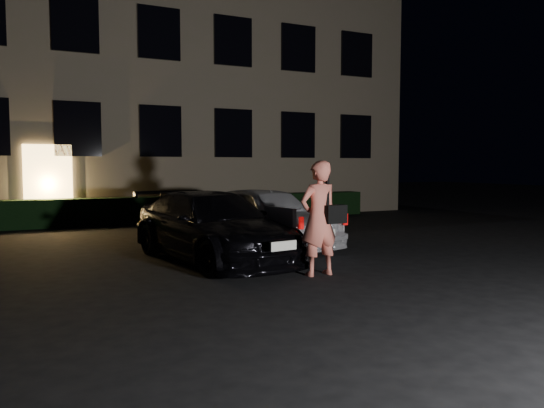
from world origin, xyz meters
name	(u,v)px	position (x,y,z in m)	size (l,w,h in m)	color
ground	(339,289)	(0.00, 0.00, 0.00)	(80.00, 80.00, 0.00)	black
building	(135,61)	(0.00, 14.99, 6.00)	(20.00, 8.11, 12.00)	#746A53
hedge	(165,209)	(0.00, 10.50, 0.42)	(15.00, 0.70, 0.85)	black
sedan	(213,226)	(-0.90, 3.15, 0.67)	(2.54, 4.85, 1.34)	black
hatch	(266,217)	(0.72, 4.18, 0.70)	(2.40, 4.35, 1.40)	silver
man	(319,218)	(0.23, 0.99, 0.97)	(0.82, 0.51, 1.94)	#E06F5C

